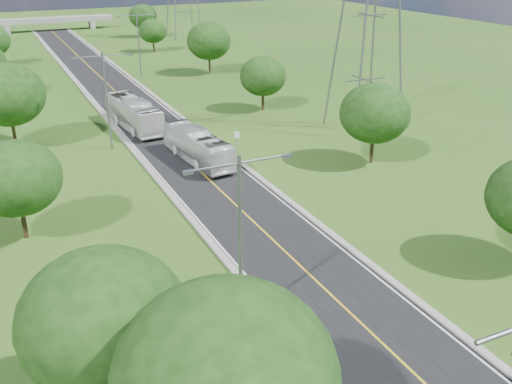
# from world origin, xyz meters

# --- Properties ---
(ground) EXTENTS (260.00, 260.00, 0.00)m
(ground) POSITION_xyz_m (0.00, 60.00, 0.00)
(ground) COLOR #224814
(ground) RESTS_ON ground
(road) EXTENTS (8.00, 150.00, 0.06)m
(road) POSITION_xyz_m (0.00, 66.00, 0.03)
(road) COLOR black
(road) RESTS_ON ground
(curb_left) EXTENTS (0.50, 150.00, 0.22)m
(curb_left) POSITION_xyz_m (-4.25, 66.00, 0.11)
(curb_left) COLOR gray
(curb_left) RESTS_ON ground
(curb_right) EXTENTS (0.50, 150.00, 0.22)m
(curb_right) POSITION_xyz_m (4.25, 66.00, 0.11)
(curb_right) COLOR gray
(curb_right) RESTS_ON ground
(speed_limit_sign) EXTENTS (0.55, 0.09, 2.40)m
(speed_limit_sign) POSITION_xyz_m (5.20, 37.98, 1.60)
(speed_limit_sign) COLOR slate
(speed_limit_sign) RESTS_ON ground
(overpass) EXTENTS (30.00, 3.00, 3.20)m
(overpass) POSITION_xyz_m (0.00, 140.00, 2.41)
(overpass) COLOR gray
(overpass) RESTS_ON ground
(streetlight_near_left) EXTENTS (5.90, 0.25, 10.00)m
(streetlight_near_left) POSITION_xyz_m (-6.00, 12.00, 5.94)
(streetlight_near_left) COLOR slate
(streetlight_near_left) RESTS_ON ground
(streetlight_mid_left) EXTENTS (5.90, 0.25, 10.00)m
(streetlight_mid_left) POSITION_xyz_m (-6.00, 45.00, 5.94)
(streetlight_mid_left) COLOR slate
(streetlight_mid_left) RESTS_ON ground
(streetlight_far_right) EXTENTS (5.90, 0.25, 10.00)m
(streetlight_far_right) POSITION_xyz_m (6.00, 78.00, 5.94)
(streetlight_far_right) COLOR slate
(streetlight_far_right) RESTS_ON ground
(power_tower_near) EXTENTS (9.00, 6.40, 28.00)m
(power_tower_near) POSITION_xyz_m (22.00, 40.00, 14.01)
(power_tower_near) COLOR slate
(power_tower_near) RESTS_ON ground
(tree_la) EXTENTS (7.14, 7.14, 8.30)m
(tree_la) POSITION_xyz_m (-14.00, 8.00, 5.27)
(tree_la) COLOR black
(tree_la) RESTS_ON ground
(tree_lb) EXTENTS (6.30, 6.30, 7.33)m
(tree_lb) POSITION_xyz_m (-16.00, 28.00, 4.64)
(tree_lb) COLOR black
(tree_lb) RESTS_ON ground
(tree_lc) EXTENTS (7.56, 7.56, 8.79)m
(tree_lc) POSITION_xyz_m (-15.00, 50.00, 5.58)
(tree_lc) COLOR black
(tree_lc) RESTS_ON ground
(tree_lf) EXTENTS (7.98, 7.98, 9.28)m
(tree_lf) POSITION_xyz_m (-11.00, 2.00, 5.89)
(tree_lf) COLOR black
(tree_lf) RESTS_ON ground
(tree_rb) EXTENTS (6.72, 6.72, 7.82)m
(tree_rb) POSITION_xyz_m (16.00, 30.00, 4.95)
(tree_rb) COLOR black
(tree_rb) RESTS_ON ground
(tree_rc) EXTENTS (5.88, 5.88, 6.84)m
(tree_rc) POSITION_xyz_m (15.00, 52.00, 4.33)
(tree_rc) COLOR black
(tree_rc) RESTS_ON ground
(tree_rd) EXTENTS (7.14, 7.14, 8.30)m
(tree_rd) POSITION_xyz_m (17.00, 76.00, 5.27)
(tree_rd) COLOR black
(tree_rd) RESTS_ON ground
(tree_re) EXTENTS (5.46, 5.46, 6.35)m
(tree_re) POSITION_xyz_m (14.50, 100.00, 4.02)
(tree_re) COLOR black
(tree_re) RESTS_ON ground
(tree_rf) EXTENTS (6.30, 6.30, 7.33)m
(tree_rf) POSITION_xyz_m (18.00, 120.00, 4.64)
(tree_rf) COLOR black
(tree_rf) RESTS_ON ground
(bus_outbound) EXTENTS (3.64, 11.26, 3.08)m
(bus_outbound) POSITION_xyz_m (0.80, 37.43, 1.60)
(bus_outbound) COLOR silver
(bus_outbound) RESTS_ON road
(bus_inbound) EXTENTS (4.04, 12.47, 3.41)m
(bus_inbound) POSITION_xyz_m (-2.02, 51.11, 1.77)
(bus_inbound) COLOR silver
(bus_inbound) RESTS_ON road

